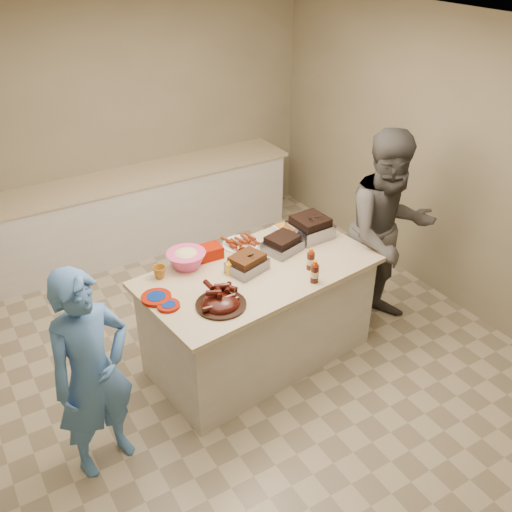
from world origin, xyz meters
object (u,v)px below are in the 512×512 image
bbq_bottle_b (310,269)px  mustard_bottle (229,274)px  rib_platter (221,306)px  coleslaw_bowl (187,266)px  guest_gray (376,318)px  roasting_pan (310,236)px  island (259,356)px  plastic_cup (160,278)px  guest_blue (109,456)px  bbq_bottle_a (314,282)px

bbq_bottle_b → mustard_bottle: size_ratio=1.40×
rib_platter → coleslaw_bowl: 0.62m
mustard_bottle → guest_gray: mustard_bottle is taller
rib_platter → roasting_pan: rib_platter is taller
bbq_bottle_b → mustard_bottle: bbq_bottle_b is taller
island → guest_gray: bearing=-12.1°
plastic_cup → bbq_bottle_b: bearing=-25.2°
bbq_bottle_b → mustard_bottle: bearing=155.9°
coleslaw_bowl → guest_blue: coleslaw_bowl is taller
guest_gray → bbq_bottle_b: bearing=-163.5°
mustard_bottle → guest_gray: bearing=-6.9°
island → mustard_bottle: size_ratio=14.33×
bbq_bottle_a → mustard_bottle: bbq_bottle_a is taller
coleslaw_bowl → plastic_cup: bearing=-170.8°
rib_platter → roasting_pan: (1.16, 0.51, 0.00)m
bbq_bottle_b → island: bearing=149.9°
guest_blue → guest_gray: size_ratio=0.84×
island → bbq_bottle_b: size_ratio=10.21×
mustard_bottle → coleslaw_bowl: bearing=129.6°
roasting_pan → bbq_bottle_a: bbq_bottle_a is taller
bbq_bottle_a → plastic_cup: (-1.00, 0.68, 0.00)m
mustard_bottle → plastic_cup: bearing=153.6°
plastic_cup → guest_gray: bearing=-12.1°
island → coleslaw_bowl: bearing=137.6°
coleslaw_bowl → bbq_bottle_b: (0.83, -0.55, 0.00)m
roasting_pan → bbq_bottle_a: 0.73m
island → roasting_pan: (0.67, 0.23, 0.90)m
bbq_bottle_a → guest_blue: bearing=179.7°
rib_platter → mustard_bottle: size_ratio=2.81×
rib_platter → plastic_cup: bearing=112.0°
coleslaw_bowl → guest_gray: coleslaw_bowl is taller
island → plastic_cup: (-0.73, 0.30, 0.90)m
coleslaw_bowl → island: bearing=-35.8°
roasting_pan → guest_gray: (0.59, -0.35, -0.90)m
island → mustard_bottle: (-0.24, 0.06, 0.90)m
island → rib_platter: bearing=-157.7°
coleslaw_bowl → mustard_bottle: coleslaw_bowl is taller
rib_platter → bbq_bottle_b: (0.85, 0.07, 0.00)m
rib_platter → guest_blue: rib_platter is taller
coleslaw_bowl → bbq_bottle_a: size_ratio=1.69×
guest_blue → plastic_cup: bearing=27.1°
guest_gray → bbq_bottle_a: bearing=-154.5°
rib_platter → bbq_bottle_a: (0.76, -0.10, 0.00)m
rib_platter → bbq_bottle_b: size_ratio=2.00×
island → bbq_bottle_b: bearing=-36.7°
mustard_bottle → guest_gray: (1.50, -0.18, -0.90)m
coleslaw_bowl → bbq_bottle_a: coleslaw_bowl is taller
roasting_pan → bbq_bottle_b: (-0.31, -0.44, 0.00)m
mustard_bottle → guest_blue: 1.60m
roasting_pan → rib_platter: bearing=-159.0°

